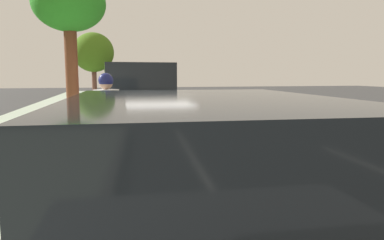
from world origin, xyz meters
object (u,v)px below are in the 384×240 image
(parked_suv_red_second, at_px, (131,88))
(cyclist_with_backpack, at_px, (106,111))
(fire_hydrant, at_px, (55,152))
(parked_sedan_black_nearest, at_px, (124,86))
(parked_sedan_grey_far, at_px, (203,223))
(bicycle_at_curb, at_px, (120,153))
(street_tree_near_cyclist, at_px, (93,53))
(street_tree_mid_block, at_px, (69,6))
(parked_pickup_white_mid, at_px, (136,101))

(parked_suv_red_second, xyz_separation_m, cyclist_with_backpack, (0.92, 11.06, -0.00))
(cyclist_with_backpack, height_order, fire_hydrant, cyclist_with_backpack)
(parked_sedan_black_nearest, xyz_separation_m, fire_hydrant, (1.60, 24.28, -0.18))
(fire_hydrant, bearing_deg, parked_sedan_grey_far, 113.02)
(bicycle_at_curb, bearing_deg, parked_sedan_grey_far, 96.77)
(parked_sedan_grey_far, bearing_deg, bicycle_at_curb, -83.23)
(parked_sedan_black_nearest, bearing_deg, bicycle_at_curb, 88.28)
(parked_sedan_grey_far, height_order, fire_hydrant, parked_sedan_grey_far)
(parked_suv_red_second, xyz_separation_m, bicycle_at_curb, (0.71, 11.53, -0.66))
(parked_sedan_grey_far, xyz_separation_m, fire_hydrant, (1.35, -3.18, -0.18))
(fire_hydrant, bearing_deg, parked_suv_red_second, -97.49)
(parked_sedan_black_nearest, height_order, bicycle_at_curb, parked_sedan_black_nearest)
(parked_sedan_black_nearest, distance_m, street_tree_near_cyclist, 3.60)
(street_tree_mid_block, relative_size, fire_hydrant, 6.27)
(parked_suv_red_second, bearing_deg, parked_sedan_black_nearest, -90.00)
(parked_sedan_grey_far, bearing_deg, cyclist_with_backpack, -81.15)
(cyclist_with_backpack, relative_size, street_tree_mid_block, 0.32)
(bicycle_at_curb, bearing_deg, street_tree_mid_block, -79.15)
(bicycle_at_curb, height_order, cyclist_with_backpack, cyclist_with_backpack)
(parked_sedan_black_nearest, relative_size, bicycle_at_curb, 3.48)
(parked_pickup_white_mid, distance_m, fire_hydrant, 5.25)
(parked_sedan_black_nearest, xyz_separation_m, parked_pickup_white_mid, (0.17, 19.24, 0.15))
(parked_suv_red_second, bearing_deg, parked_pickup_white_mid, 88.64)
(cyclist_with_backpack, bearing_deg, parked_sedan_grey_far, 98.85)
(parked_sedan_black_nearest, bearing_deg, street_tree_mid_block, 80.97)
(bicycle_at_curb, relative_size, fire_hydrant, 1.51)
(street_tree_mid_block, bearing_deg, bicycle_at_curb, 100.85)
(bicycle_at_curb, bearing_deg, street_tree_near_cyclist, -86.05)
(cyclist_with_backpack, xyz_separation_m, street_tree_near_cyclist, (1.45, -23.65, 2.39))
(street_tree_near_cyclist, bearing_deg, parked_sedan_grey_far, 94.34)
(parked_pickup_white_mid, distance_m, street_tree_near_cyclist, 20.02)
(parked_sedan_black_nearest, relative_size, parked_pickup_white_mid, 0.82)
(cyclist_with_backpack, bearing_deg, fire_hydrant, 59.20)
(parked_sedan_grey_far, height_order, bicycle_at_curb, parked_sedan_grey_far)
(fire_hydrant, bearing_deg, parked_pickup_white_mid, -105.88)
(parked_suv_red_second, bearing_deg, bicycle_at_curb, 86.48)
(parked_sedan_grey_far, height_order, street_tree_near_cyclist, street_tree_near_cyclist)
(parked_suv_red_second, bearing_deg, cyclist_with_backpack, 85.22)
(fire_hydrant, bearing_deg, cyclist_with_backpack, -120.80)
(bicycle_at_curb, height_order, street_tree_mid_block, street_tree_mid_block)
(parked_sedan_grey_far, bearing_deg, fire_hydrant, -66.98)
(parked_pickup_white_mid, distance_m, cyclist_with_backpack, 3.98)
(parked_sedan_black_nearest, height_order, street_tree_near_cyclist, street_tree_near_cyclist)
(parked_sedan_grey_far, bearing_deg, parked_sedan_black_nearest, -90.52)
(street_tree_mid_block, height_order, fire_hydrant, street_tree_mid_block)
(parked_sedan_black_nearest, bearing_deg, parked_sedan_grey_far, 89.48)
(parked_sedan_black_nearest, distance_m, cyclist_with_backpack, 23.16)
(street_tree_mid_block, bearing_deg, parked_pickup_white_mid, 117.07)
(parked_sedan_black_nearest, bearing_deg, parked_suv_red_second, 90.00)
(parked_sedan_black_nearest, height_order, parked_suv_red_second, parked_suv_red_second)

